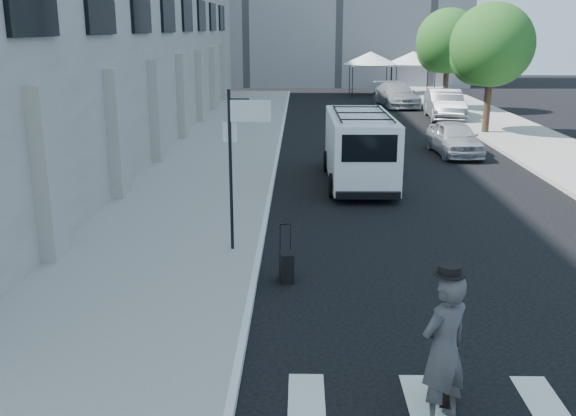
{
  "coord_description": "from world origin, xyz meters",
  "views": [
    {
      "loc": [
        -1.1,
        -10.25,
        4.88
      ],
      "look_at": [
        -1.35,
        2.46,
        1.3
      ],
      "focal_mm": 40.0,
      "sensor_mm": 36.0,
      "label": 1
    }
  ],
  "objects_px": {
    "businessman": "(444,350)",
    "suitcase": "(286,267)",
    "parked_car_b": "(445,104)",
    "parked_car_a": "(454,138)",
    "cargo_van": "(359,147)",
    "parked_car_c": "(396,95)",
    "briefcase": "(445,389)"
  },
  "relations": [
    {
      "from": "suitcase",
      "to": "parked_car_a",
      "type": "bearing_deg",
      "value": 55.74
    },
    {
      "from": "businessman",
      "to": "cargo_van",
      "type": "bearing_deg",
      "value": -124.34
    },
    {
      "from": "businessman",
      "to": "suitcase",
      "type": "distance_m",
      "value": 5.18
    },
    {
      "from": "parked_car_b",
      "to": "cargo_van",
      "type": "bearing_deg",
      "value": -108.23
    },
    {
      "from": "businessman",
      "to": "parked_car_a",
      "type": "bearing_deg",
      "value": -137.35
    },
    {
      "from": "suitcase",
      "to": "parked_car_b",
      "type": "xyz_separation_m",
      "value": [
        8.17,
        23.63,
        0.51
      ]
    },
    {
      "from": "parked_car_b",
      "to": "parked_car_c",
      "type": "distance_m",
      "value": 6.15
    },
    {
      "from": "suitcase",
      "to": "parked_car_c",
      "type": "distance_m",
      "value": 30.19
    },
    {
      "from": "cargo_van",
      "to": "parked_car_b",
      "type": "height_order",
      "value": "cargo_van"
    },
    {
      "from": "suitcase",
      "to": "parked_car_b",
      "type": "bearing_deg",
      "value": 62.12
    },
    {
      "from": "cargo_van",
      "to": "parked_car_c",
      "type": "relative_size",
      "value": 1.15
    },
    {
      "from": "parked_car_a",
      "to": "cargo_van",
      "type": "bearing_deg",
      "value": -134.18
    },
    {
      "from": "businessman",
      "to": "suitcase",
      "type": "xyz_separation_m",
      "value": [
        -2.07,
        4.69,
        -0.7
      ]
    },
    {
      "from": "suitcase",
      "to": "parked_car_c",
      "type": "height_order",
      "value": "parked_car_c"
    },
    {
      "from": "businessman",
      "to": "parked_car_b",
      "type": "xyz_separation_m",
      "value": [
        6.1,
        28.32,
        -0.19
      ]
    },
    {
      "from": "briefcase",
      "to": "suitcase",
      "type": "distance_m",
      "value": 4.78
    },
    {
      "from": "briefcase",
      "to": "parked_car_b",
      "type": "bearing_deg",
      "value": 89.59
    },
    {
      "from": "cargo_van",
      "to": "parked_car_c",
      "type": "height_order",
      "value": "cargo_van"
    },
    {
      "from": "businessman",
      "to": "parked_car_a",
      "type": "xyz_separation_m",
      "value": [
        4.3,
        18.07,
        -0.34
      ]
    },
    {
      "from": "businessman",
      "to": "parked_car_c",
      "type": "xyz_separation_m",
      "value": [
        4.3,
        34.2,
        -0.26
      ]
    },
    {
      "from": "briefcase",
      "to": "cargo_van",
      "type": "relative_size",
      "value": 0.07
    },
    {
      "from": "cargo_van",
      "to": "parked_car_c",
      "type": "distance_m",
      "value": 21.4
    },
    {
      "from": "businessman",
      "to": "suitcase",
      "type": "bearing_deg",
      "value": -100.17
    },
    {
      "from": "parked_car_c",
      "to": "parked_car_b",
      "type": "bearing_deg",
      "value": -80.74
    },
    {
      "from": "businessman",
      "to": "briefcase",
      "type": "relative_size",
      "value": 4.58
    },
    {
      "from": "parked_car_b",
      "to": "parked_car_c",
      "type": "bearing_deg",
      "value": 110.51
    },
    {
      "from": "businessman",
      "to": "suitcase",
      "type": "height_order",
      "value": "businessman"
    },
    {
      "from": "suitcase",
      "to": "parked_car_c",
      "type": "relative_size",
      "value": 0.22
    },
    {
      "from": "cargo_van",
      "to": "parked_car_b",
      "type": "xyz_separation_m",
      "value": [
        6.01,
        15.1,
        -0.34
      ]
    },
    {
      "from": "cargo_van",
      "to": "briefcase",
      "type": "bearing_deg",
      "value": -90.26
    },
    {
      "from": "parked_car_b",
      "to": "parked_car_a",
      "type": "bearing_deg",
      "value": -96.48
    },
    {
      "from": "briefcase",
      "to": "parked_car_c",
      "type": "xyz_separation_m",
      "value": [
        4.13,
        33.73,
        0.58
      ]
    }
  ]
}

